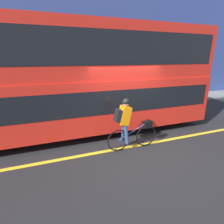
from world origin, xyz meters
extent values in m
plane|color=#232326|center=(0.00, 0.00, 0.00)|extent=(80.00, 80.00, 0.00)
cube|color=yellow|center=(0.00, -0.09, 0.00)|extent=(50.00, 0.14, 0.01)
cube|color=gray|center=(0.00, 5.06, 0.05)|extent=(60.00, 1.86, 0.10)
cube|color=#33478C|center=(0.00, 6.14, 3.41)|extent=(60.00, 0.30, 6.82)
cylinder|color=black|center=(1.77, 1.69, 0.51)|extent=(1.01, 0.30, 1.01)
cube|color=red|center=(-1.15, 1.69, 1.18)|extent=(9.41, 2.45, 1.75)
cube|color=black|center=(-1.15, 1.69, 1.39)|extent=(9.04, 2.47, 0.77)
cube|color=red|center=(-1.15, 1.69, 2.95)|extent=(9.41, 2.36, 1.80)
cube|color=black|center=(-1.15, 1.69, 3.04)|extent=(9.04, 2.38, 1.01)
torus|color=black|center=(0.42, -0.19, 0.35)|extent=(0.70, 0.04, 0.70)
torus|color=black|center=(-0.54, -0.19, 0.35)|extent=(0.70, 0.04, 0.70)
cylinder|color=#2D4C8C|center=(-0.06, -0.19, 0.58)|extent=(0.98, 0.03, 0.48)
cylinder|color=#2D4C8C|center=(-0.42, -0.19, 0.61)|extent=(0.03, 0.03, 0.52)
cube|color=black|center=(0.45, -0.19, 0.75)|extent=(0.26, 0.16, 0.22)
cube|color=orange|center=(-0.36, -0.19, 1.14)|extent=(0.37, 0.32, 0.58)
cube|color=black|center=(-0.56, -0.19, 1.16)|extent=(0.21, 0.26, 0.38)
cylinder|color=#384C7A|center=(-0.32, -0.10, 0.56)|extent=(0.22, 0.11, 0.63)
cylinder|color=#384C7A|center=(-0.32, -0.28, 0.56)|extent=(0.20, 0.11, 0.63)
sphere|color=tan|center=(-0.32, -0.19, 1.49)|extent=(0.19, 0.19, 0.19)
sphere|color=black|center=(-0.32, -0.19, 1.54)|extent=(0.21, 0.21, 0.21)
camera|label=1|loc=(-2.36, -4.65, 2.77)|focal=28.00mm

